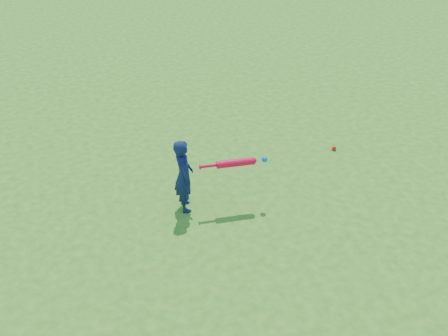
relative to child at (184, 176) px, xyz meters
name	(u,v)px	position (x,y,z in m)	size (l,w,h in m)	color
ground	(177,220)	(-0.16, -0.22, -0.49)	(80.00, 80.00, 0.00)	#32701A
child	(184,176)	(0.00, 0.00, 0.00)	(0.36, 0.23, 0.98)	#0F1947
ground_ball_red	(334,148)	(2.44, 0.71, -0.46)	(0.07, 0.07, 0.07)	red
bat_swing	(238,162)	(0.65, -0.11, 0.14)	(0.85, 0.13, 0.10)	red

